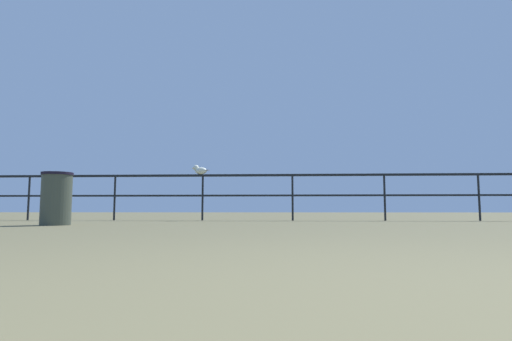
% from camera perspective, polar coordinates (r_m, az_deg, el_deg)
% --- Properties ---
extents(pier_railing, '(23.51, 0.05, 1.00)m').
position_cam_1_polar(pier_railing, '(8.79, 5.14, -2.18)').
color(pier_railing, black).
rests_on(pier_railing, ground_plane).
extents(seagull_on_rail, '(0.43, 0.27, 0.21)m').
position_cam_1_polar(seagull_on_rail, '(8.99, -7.87, 0.06)').
color(seagull_on_rail, silver).
rests_on(seagull_on_rail, pier_railing).
extents(trash_bin, '(0.46, 0.46, 0.81)m').
position_cam_1_polar(trash_bin, '(6.94, -26.24, -3.55)').
color(trash_bin, '#3C4336').
rests_on(trash_bin, ground_plane).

